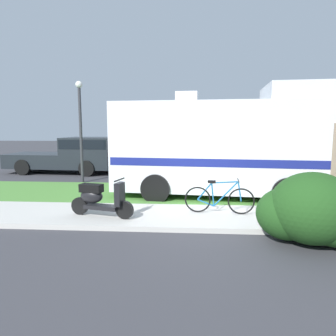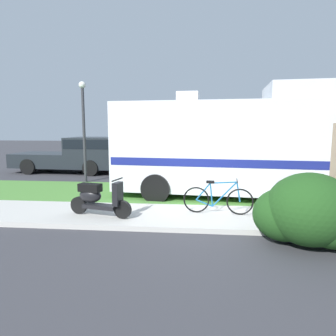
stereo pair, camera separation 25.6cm
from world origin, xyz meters
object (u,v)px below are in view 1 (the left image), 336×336
object	(u,v)px
motorhome_rv	(219,145)
scooter	(99,198)
pickup_truck_far	(227,150)
pickup_truck_near	(74,154)
bicycle	(219,199)
street_lamp_post	(80,122)

from	to	relation	value
motorhome_rv	scooter	distance (m)	4.46
scooter	pickup_truck_far	xyz separation A→B (m)	(4.42, 10.35, 0.43)
motorhome_rv	pickup_truck_near	size ratio (longest dim) A/B	1.23
bicycle	street_lamp_post	xyz separation A→B (m)	(-5.23, 4.62, 2.03)
scooter	pickup_truck_far	bearing A→B (deg)	66.89
scooter	street_lamp_post	world-z (taller)	street_lamp_post
street_lamp_post	pickup_truck_far	bearing A→B (deg)	38.36
pickup_truck_near	street_lamp_post	xyz separation A→B (m)	(1.31, -2.55, 1.57)
motorhome_rv	pickup_truck_far	size ratio (longest dim) A/B	1.16
pickup_truck_near	motorhome_rv	bearing A→B (deg)	-35.07
motorhome_rv	scooter	bearing A→B (deg)	-138.09
motorhome_rv	pickup_truck_near	distance (m)	8.30
motorhome_rv	bicycle	xyz separation A→B (m)	(-0.23, -2.42, -1.22)
bicycle	street_lamp_post	distance (m)	7.26
pickup_truck_near	street_lamp_post	world-z (taller)	street_lamp_post
bicycle	pickup_truck_far	bearing A→B (deg)	81.74
pickup_truck_near	pickup_truck_far	xyz separation A→B (m)	(7.97, 2.72, 0.04)
pickup_truck_near	street_lamp_post	distance (m)	3.27
scooter	pickup_truck_near	size ratio (longest dim) A/B	0.30
pickup_truck_far	pickup_truck_near	bearing A→B (deg)	-161.13
motorhome_rv	street_lamp_post	size ratio (longest dim) A/B	1.63
motorhome_rv	pickup_truck_far	xyz separation A→B (m)	(1.21, 7.47, -0.71)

